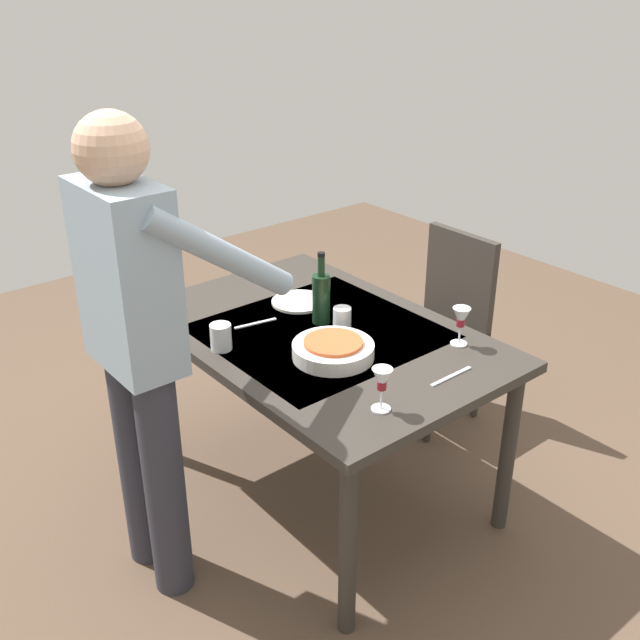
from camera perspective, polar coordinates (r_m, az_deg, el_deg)
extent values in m
plane|color=brown|center=(3.30, 0.00, -12.69)|extent=(6.00, 6.00, 0.00)
cube|color=#332D28|center=(2.90, 0.00, -1.24)|extent=(1.43, 0.96, 0.04)
cube|color=#C6AD89|center=(2.89, 0.00, -0.93)|extent=(0.78, 0.82, 0.00)
cylinder|color=#332D28|center=(2.98, 14.26, -9.78)|extent=(0.06, 0.06, 0.72)
cylinder|color=#332D28|center=(3.75, -1.38, -1.11)|extent=(0.06, 0.06, 0.72)
cylinder|color=#332D28|center=(2.49, 2.16, -17.11)|extent=(0.06, 0.06, 0.72)
cylinder|color=#332D28|center=(3.37, -12.46, -5.10)|extent=(0.06, 0.06, 0.72)
cube|color=black|center=(3.59, 8.53, -1.06)|extent=(0.40, 0.40, 0.04)
cube|color=#332D28|center=(3.61, 10.73, 3.23)|extent=(0.40, 0.04, 0.45)
cylinder|color=#332D28|center=(3.71, 12.02, -4.31)|extent=(0.04, 0.04, 0.43)
cylinder|color=#332D28|center=(3.90, 8.20, -2.41)|extent=(0.04, 0.04, 0.43)
cylinder|color=#332D28|center=(3.49, 8.43, -6.15)|extent=(0.04, 0.04, 0.43)
cylinder|color=#332D28|center=(3.69, 4.57, -4.02)|extent=(0.04, 0.04, 0.43)
cylinder|color=#2D2D38|center=(2.80, -13.85, -10.34)|extent=(0.14, 0.14, 0.88)
cylinder|color=#2D2D38|center=(2.65, -11.86, -12.42)|extent=(0.14, 0.14, 0.88)
cube|color=#8C9EAD|center=(2.36, -14.64, 3.15)|extent=(0.36, 0.20, 0.60)
sphere|color=tan|center=(2.24, -15.79, 12.59)|extent=(0.22, 0.22, 0.22)
cylinder|color=#8C9EAD|center=(2.58, -11.74, 7.12)|extent=(0.08, 0.52, 0.40)
cylinder|color=#8C9EAD|center=(2.29, -7.63, 5.10)|extent=(0.08, 0.52, 0.40)
cylinder|color=black|center=(2.92, 0.09, 1.61)|extent=(0.07, 0.07, 0.20)
cylinder|color=black|center=(2.87, 0.09, 4.16)|extent=(0.03, 0.03, 0.08)
cylinder|color=black|center=(2.85, 0.09, 5.06)|extent=(0.03, 0.03, 0.02)
cylinder|color=white|center=(2.84, 10.62, -1.80)|extent=(0.06, 0.06, 0.01)
cylinder|color=white|center=(2.82, 10.69, -1.11)|extent=(0.01, 0.01, 0.07)
cone|color=white|center=(2.79, 10.81, 0.21)|extent=(0.07, 0.07, 0.07)
cylinder|color=maroon|center=(2.80, 10.77, -0.20)|extent=(0.03, 0.03, 0.03)
cylinder|color=white|center=(2.41, 4.70, -6.83)|extent=(0.06, 0.06, 0.01)
cylinder|color=white|center=(2.39, 4.74, -6.06)|extent=(0.01, 0.01, 0.07)
cone|color=white|center=(2.35, 4.80, -4.56)|extent=(0.07, 0.07, 0.07)
cylinder|color=maroon|center=(2.36, 4.78, -5.03)|extent=(0.03, 0.03, 0.03)
cylinder|color=silver|center=(2.89, 1.71, 0.09)|extent=(0.07, 0.07, 0.09)
cylinder|color=silver|center=(2.76, -7.64, -1.30)|extent=(0.08, 0.08, 0.10)
cylinder|color=white|center=(2.69, 1.02, -2.37)|extent=(0.30, 0.30, 0.05)
cylinder|color=#C6562D|center=(2.68, 1.02, -1.94)|extent=(0.22, 0.22, 0.03)
cylinder|color=white|center=(3.13, -1.65, 1.42)|extent=(0.23, 0.23, 0.01)
cube|color=silver|center=(2.62, 10.06, -4.29)|extent=(0.02, 0.20, 0.00)
cube|color=silver|center=(2.96, -4.98, -0.26)|extent=(0.05, 0.18, 0.00)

